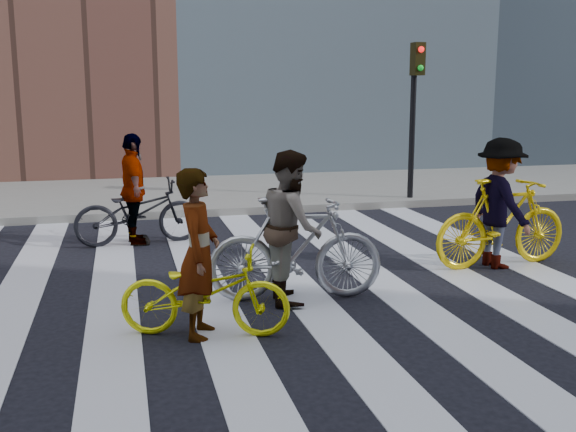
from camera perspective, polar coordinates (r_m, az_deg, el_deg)
name	(u,v)px	position (r m, az deg, el deg)	size (l,w,h in m)	color
ground	(255,294)	(8.13, -2.77, -6.57)	(100.00, 100.00, 0.00)	black
sidewalk_far	(191,194)	(15.37, -8.22, 1.88)	(100.00, 5.00, 0.15)	gray
zebra_crosswalk	(255,293)	(8.13, -2.77, -6.53)	(8.25, 10.00, 0.01)	silver
traffic_signal	(415,95)	(14.22, 10.70, 10.02)	(0.22, 0.42, 3.33)	black
bike_yellow_left	(205,292)	(6.73, -7.06, -6.42)	(0.59, 1.69, 0.89)	#FAFF0E
bike_silver_mid	(296,249)	(7.74, 0.64, -2.79)	(0.57, 2.02, 1.21)	#AFB3BA
bike_yellow_right	(502,223)	(9.65, 17.67, -0.54)	(0.58, 2.05, 1.23)	yellow
bike_dark_rear	(138,212)	(10.80, -12.59, 0.33)	(0.68, 1.96, 1.03)	black
rider_left	(199,254)	(6.62, -7.57, -3.17)	(0.61, 0.40, 1.68)	slate
rider_mid	(291,226)	(7.67, 0.28, -0.88)	(0.85, 0.66, 1.75)	slate
rider_right	(500,203)	(9.57, 17.50, 1.03)	(1.14, 0.66, 1.77)	slate
rider_rear	(134,190)	(10.74, -12.93, 2.19)	(1.02, 0.43, 1.74)	slate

